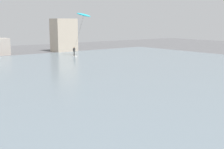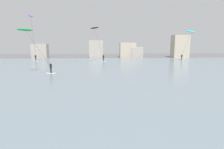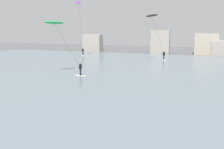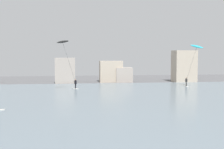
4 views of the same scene
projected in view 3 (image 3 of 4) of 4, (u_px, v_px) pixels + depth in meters
water_bay at (164, 79)px, 29.15m from camera, size 84.00×52.00×0.10m
far_shore_buildings at (208, 43)px, 53.08m from camera, size 47.08×5.19×6.86m
kitesurfer_green at (58, 29)px, 30.70m from camera, size 5.29×2.51×6.82m
kitesurfer_black at (154, 22)px, 42.57m from camera, size 3.67×4.51×8.26m
kitesurfer_purple at (79, 10)px, 48.81m from camera, size 2.24×3.79×11.18m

